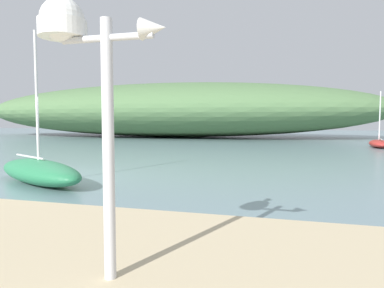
# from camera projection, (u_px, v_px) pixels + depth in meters

# --- Properties ---
(ground_plane) EXTENTS (120.00, 120.00, 0.00)m
(ground_plane) POSITION_uv_depth(u_px,v_px,m) (52.00, 178.00, 10.86)
(ground_plane) COLOR gray
(distant_hill) EXTENTS (46.35, 15.47, 5.90)m
(distant_hill) POSITION_uv_depth(u_px,v_px,m) (170.00, 110.00, 38.36)
(distant_hill) COLOR #517547
(distant_hill) RESTS_ON ground
(mast_structure) EXTENTS (1.36, 0.49, 2.87)m
(mast_structure) POSITION_uv_depth(u_px,v_px,m) (78.00, 50.00, 3.45)
(mast_structure) COLOR silver
(mast_structure) RESTS_ON beach_sand
(sailboat_east_reach) EXTENTS (4.38, 3.10, 4.35)m
(sailboat_east_reach) POSITION_uv_depth(u_px,v_px,m) (39.00, 171.00, 9.87)
(sailboat_east_reach) COLOR #287A4C
(sailboat_east_reach) RESTS_ON ground
(sailboat_far_right) EXTENTS (1.54, 3.53, 3.78)m
(sailboat_far_right) POSITION_uv_depth(u_px,v_px,m) (379.00, 143.00, 23.14)
(sailboat_far_right) COLOR #B72D28
(sailboat_far_right) RESTS_ON ground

